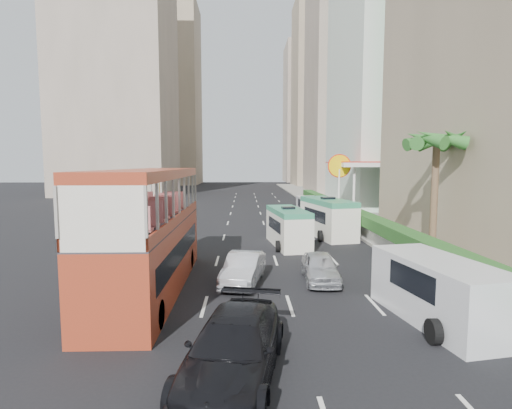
{
  "coord_description": "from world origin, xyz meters",
  "views": [
    {
      "loc": [
        -2.08,
        -16.43,
        5.28
      ],
      "look_at": [
        -1.5,
        4.0,
        3.2
      ],
      "focal_mm": 28.0,
      "sensor_mm": 36.0,
      "label": 1
    }
  ],
  "objects_px": {
    "minibus_near": "(288,227)",
    "palm_tree": "(434,201)",
    "car_silver_lane_b": "(320,281)",
    "panel_van_far": "(310,207)",
    "shell_station": "(366,189)",
    "van_asset": "(288,228)",
    "double_decker_bus": "(150,231)",
    "minibus_far": "(328,218)",
    "panel_van_near": "(439,291)",
    "car_silver_lane_a": "(243,283)",
    "car_black": "(234,378)"
  },
  "relations": [
    {
      "from": "minibus_far",
      "to": "palm_tree",
      "type": "height_order",
      "value": "palm_tree"
    },
    {
      "from": "car_black",
      "to": "van_asset",
      "type": "height_order",
      "value": "car_black"
    },
    {
      "from": "panel_van_far",
      "to": "shell_station",
      "type": "xyz_separation_m",
      "value": [
        5.58,
        -0.15,
        1.78
      ]
    },
    {
      "from": "panel_van_far",
      "to": "minibus_near",
      "type": "bearing_deg",
      "value": -106.38
    },
    {
      "from": "van_asset",
      "to": "palm_tree",
      "type": "relative_size",
      "value": 0.71
    },
    {
      "from": "shell_station",
      "to": "panel_van_far",
      "type": "bearing_deg",
      "value": 178.48
    },
    {
      "from": "minibus_near",
      "to": "minibus_far",
      "type": "distance_m",
      "value": 4.65
    },
    {
      "from": "car_silver_lane_a",
      "to": "panel_van_near",
      "type": "xyz_separation_m",
      "value": [
        6.56,
        -4.49,
        1.05
      ]
    },
    {
      "from": "van_asset",
      "to": "shell_station",
      "type": "relative_size",
      "value": 0.57
    },
    {
      "from": "double_decker_bus",
      "to": "car_silver_lane_a",
      "type": "relative_size",
      "value": 2.71
    },
    {
      "from": "panel_van_far",
      "to": "palm_tree",
      "type": "distance_m",
      "value": 19.59
    },
    {
      "from": "minibus_near",
      "to": "palm_tree",
      "type": "distance_m",
      "value": 8.93
    },
    {
      "from": "car_black",
      "to": "panel_van_far",
      "type": "xyz_separation_m",
      "value": [
        6.78,
        30.16,
        0.97
      ]
    },
    {
      "from": "car_silver_lane_a",
      "to": "car_silver_lane_b",
      "type": "height_order",
      "value": "car_silver_lane_a"
    },
    {
      "from": "van_asset",
      "to": "minibus_near",
      "type": "height_order",
      "value": "minibus_near"
    },
    {
      "from": "car_silver_lane_b",
      "to": "minibus_far",
      "type": "xyz_separation_m",
      "value": [
        2.66,
        11.19,
        1.37
      ]
    },
    {
      "from": "car_black",
      "to": "van_asset",
      "type": "distance_m",
      "value": 23.28
    },
    {
      "from": "double_decker_bus",
      "to": "shell_station",
      "type": "height_order",
      "value": "shell_station"
    },
    {
      "from": "double_decker_bus",
      "to": "panel_van_far",
      "type": "distance_m",
      "value": 25.43
    },
    {
      "from": "van_asset",
      "to": "palm_tree",
      "type": "xyz_separation_m",
      "value": [
        6.36,
        -11.97,
        3.38
      ]
    },
    {
      "from": "car_black",
      "to": "van_asset",
      "type": "xyz_separation_m",
      "value": [
        3.8,
        22.97,
        0.0
      ]
    },
    {
      "from": "double_decker_bus",
      "to": "van_asset",
      "type": "height_order",
      "value": "double_decker_bus"
    },
    {
      "from": "minibus_near",
      "to": "panel_van_far",
      "type": "bearing_deg",
      "value": 67.61
    },
    {
      "from": "shell_station",
      "to": "minibus_far",
      "type": "bearing_deg",
      "value": -119.36
    },
    {
      "from": "van_asset",
      "to": "minibus_far",
      "type": "height_order",
      "value": "minibus_far"
    },
    {
      "from": "minibus_far",
      "to": "shell_station",
      "type": "xyz_separation_m",
      "value": [
        6.02,
        10.71,
        1.38
      ]
    },
    {
      "from": "panel_van_near",
      "to": "shell_station",
      "type": "bearing_deg",
      "value": 67.98
    },
    {
      "from": "car_silver_lane_b",
      "to": "minibus_near",
      "type": "xyz_separation_m",
      "value": [
        -0.61,
        7.88,
        1.2
      ]
    },
    {
      "from": "van_asset",
      "to": "panel_van_far",
      "type": "bearing_deg",
      "value": 68.72
    },
    {
      "from": "van_asset",
      "to": "shell_station",
      "type": "distance_m",
      "value": 11.42
    },
    {
      "from": "car_black",
      "to": "car_silver_lane_b",
      "type": "bearing_deg",
      "value": 76.41
    },
    {
      "from": "car_black",
      "to": "minibus_far",
      "type": "height_order",
      "value": "minibus_far"
    },
    {
      "from": "car_silver_lane_b",
      "to": "panel_van_far",
      "type": "relative_size",
      "value": 0.78
    },
    {
      "from": "double_decker_bus",
      "to": "minibus_near",
      "type": "height_order",
      "value": "double_decker_bus"
    },
    {
      "from": "minibus_near",
      "to": "palm_tree",
      "type": "height_order",
      "value": "palm_tree"
    },
    {
      "from": "car_silver_lane_b",
      "to": "van_asset",
      "type": "height_order",
      "value": "car_silver_lane_b"
    },
    {
      "from": "double_decker_bus",
      "to": "minibus_far",
      "type": "height_order",
      "value": "double_decker_bus"
    },
    {
      "from": "car_silver_lane_a",
      "to": "minibus_near",
      "type": "bearing_deg",
      "value": 81.73
    },
    {
      "from": "car_silver_lane_b",
      "to": "panel_van_near",
      "type": "distance_m",
      "value": 5.75
    },
    {
      "from": "panel_van_near",
      "to": "palm_tree",
      "type": "relative_size",
      "value": 0.82
    },
    {
      "from": "minibus_near",
      "to": "panel_van_far",
      "type": "height_order",
      "value": "minibus_near"
    },
    {
      "from": "car_black",
      "to": "van_asset",
      "type": "relative_size",
      "value": 1.17
    },
    {
      "from": "palm_tree",
      "to": "car_silver_lane_b",
      "type": "bearing_deg",
      "value": -155.92
    },
    {
      "from": "car_silver_lane_a",
      "to": "panel_van_far",
      "type": "relative_size",
      "value": 0.84
    },
    {
      "from": "double_decker_bus",
      "to": "car_silver_lane_a",
      "type": "bearing_deg",
      "value": 12.6
    },
    {
      "from": "minibus_far",
      "to": "panel_van_near",
      "type": "relative_size",
      "value": 1.17
    },
    {
      "from": "shell_station",
      "to": "minibus_near",
      "type": "bearing_deg",
      "value": -123.52
    },
    {
      "from": "minibus_near",
      "to": "panel_van_far",
      "type": "distance_m",
      "value": 14.65
    },
    {
      "from": "double_decker_bus",
      "to": "car_silver_lane_b",
      "type": "distance_m",
      "value": 7.82
    },
    {
      "from": "minibus_far",
      "to": "palm_tree",
      "type": "bearing_deg",
      "value": -76.51
    }
  ]
}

